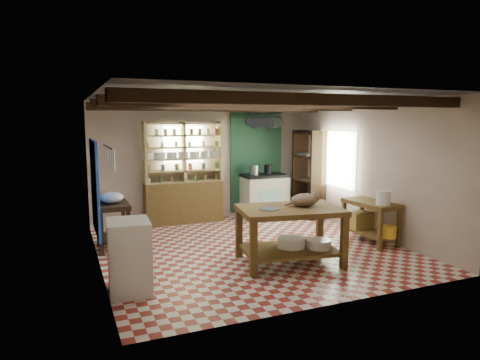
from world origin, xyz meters
name	(u,v)px	position (x,y,z in m)	size (l,w,h in m)	color
floor	(250,249)	(0.00, 0.00, -0.01)	(5.00, 5.00, 0.02)	maroon
ceiling	(250,97)	(0.00, 0.00, 2.60)	(5.00, 5.00, 0.02)	#46464B
wall_back	(205,162)	(0.00, 2.50, 1.30)	(5.00, 0.04, 2.60)	#C1AF9B
wall_front	(337,199)	(0.00, -2.50, 1.30)	(5.00, 0.04, 2.60)	#C1AF9B
wall_left	(97,183)	(-2.50, 0.00, 1.30)	(0.04, 5.00, 2.60)	#C1AF9B
wall_right	(368,168)	(2.50, 0.00, 1.30)	(0.04, 5.00, 2.60)	#C1AF9B
ceiling_beams	(250,105)	(0.00, 0.00, 2.48)	(5.00, 3.80, 0.15)	black
blue_wall_patch	(95,187)	(-2.47, 0.90, 1.10)	(0.04, 1.40, 1.60)	blue
green_wall_patch	(256,162)	(1.25, 2.47, 1.25)	(1.30, 0.04, 2.30)	#1B452B
window_back	(183,144)	(-0.50, 2.48, 1.70)	(0.90, 0.02, 0.80)	#B5C8B1
window_right	(337,159)	(2.48, 1.00, 1.40)	(0.02, 1.30, 1.20)	#B5C8B1
utensil_rail	(108,157)	(-2.44, -1.20, 1.78)	(0.06, 0.90, 0.28)	black
pot_rack	(264,122)	(1.25, 2.05, 2.18)	(0.86, 0.12, 0.36)	black
shelving_unit	(183,173)	(-0.55, 2.31, 1.10)	(1.70, 0.34, 2.20)	tan
tall_rack	(309,174)	(2.28, 1.80, 1.00)	(0.40, 0.86, 2.00)	black
work_table	(290,235)	(0.26, -0.93, 0.44)	(1.55, 1.04, 0.88)	brown
stove	(264,196)	(1.31, 2.15, 0.50)	(1.02, 0.69, 0.99)	beige
prep_table	(113,226)	(-2.20, 0.91, 0.40)	(0.55, 0.79, 0.80)	black
white_cabinet	(129,257)	(-2.22, -1.15, 0.47)	(0.53, 0.63, 0.95)	silver
right_counter	(370,222)	(2.18, -0.50, 0.38)	(0.53, 1.06, 0.76)	brown
cat	(304,200)	(0.52, -0.92, 0.98)	(0.44, 0.33, 0.20)	#8B6E51
steel_tray	(269,209)	(-0.09, -0.92, 0.89)	(0.31, 0.31, 0.02)	#9D9DA4
basin_large	(291,242)	(0.32, -0.88, 0.31)	(0.44, 0.44, 0.15)	silver
basin_small	(319,244)	(0.69, -1.10, 0.30)	(0.39, 0.39, 0.14)	silver
kettle_left	(254,170)	(1.06, 2.15, 1.10)	(0.19, 0.19, 0.22)	#9D9DA4
kettle_right	(268,169)	(1.41, 2.15, 1.10)	(0.17, 0.17, 0.22)	black
enamel_bowl	(112,198)	(-2.20, 0.91, 0.90)	(0.39, 0.39, 0.20)	silver
white_bucket	(383,198)	(2.15, -0.85, 0.89)	(0.25, 0.25, 0.25)	silver
wicker_basket	(359,220)	(2.17, -0.20, 0.35)	(0.44, 0.35, 0.31)	#AB8E45
yellow_tub	(388,232)	(2.20, -0.95, 0.30)	(0.28, 0.28, 0.20)	yellow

